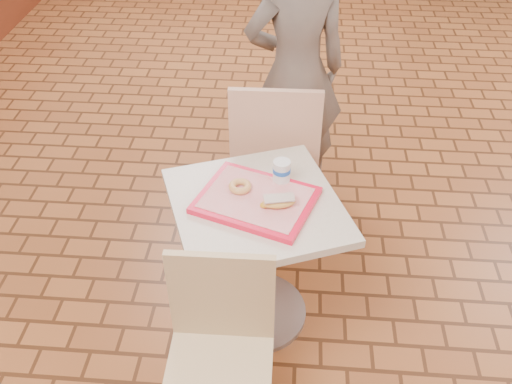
# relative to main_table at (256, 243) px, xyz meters

# --- Properties ---
(wainscot_band) EXTENTS (8.00, 10.00, 1.00)m
(wainscot_band) POSITION_rel_main_table_xyz_m (1.21, 0.64, -0.01)
(wainscot_band) COLOR #5C2311
(wainscot_band) RESTS_ON ground
(main_table) EXTENTS (0.72, 0.72, 0.76)m
(main_table) POSITION_rel_main_table_xyz_m (0.00, 0.00, 0.00)
(main_table) COLOR beige
(main_table) RESTS_ON ground
(chair_main_front) EXTENTS (0.42, 0.42, 0.90)m
(chair_main_front) POSITION_rel_main_table_xyz_m (-0.10, -0.58, -0.01)
(chair_main_front) COLOR tan
(chair_main_front) RESTS_ON ground
(chair_main_back) EXTENTS (0.48, 0.48, 1.02)m
(chair_main_back) POSITION_rel_main_table_xyz_m (0.05, 0.67, 0.06)
(chair_main_back) COLOR tan
(chair_main_back) RESTS_ON ground
(customer) EXTENTS (0.68, 0.53, 1.65)m
(customer) POSITION_rel_main_table_xyz_m (0.14, 1.10, 0.32)
(customer) COLOR #62554C
(customer) RESTS_ON ground
(serving_tray) EXTENTS (0.49, 0.38, 0.03)m
(serving_tray) POSITION_rel_main_table_xyz_m (0.00, 0.00, 0.26)
(serving_tray) COLOR red
(serving_tray) RESTS_ON main_table
(ring_donut) EXTENTS (0.12, 0.12, 0.03)m
(ring_donut) POSITION_rel_main_table_xyz_m (-0.08, 0.05, 0.29)
(ring_donut) COLOR #CF8F4B
(ring_donut) RESTS_ON serving_tray
(long_john_donut) EXTENTS (0.16, 0.10, 0.05)m
(long_john_donut) POSITION_rel_main_table_xyz_m (0.10, -0.05, 0.30)
(long_john_donut) COLOR gold
(long_john_donut) RESTS_ON serving_tray
(paper_cup) EXTENTS (0.08, 0.08, 0.10)m
(paper_cup) POSITION_rel_main_table_xyz_m (0.10, 0.13, 0.33)
(paper_cup) COLOR silver
(paper_cup) RESTS_ON serving_tray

